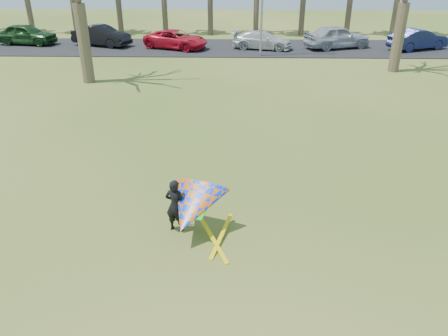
{
  "coord_description": "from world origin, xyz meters",
  "views": [
    {
      "loc": [
        0.31,
        -9.1,
        6.6
      ],
      "look_at": [
        0.0,
        2.0,
        1.1
      ],
      "focal_mm": 35.0,
      "sensor_mm": 36.0,
      "label": 1
    }
  ],
  "objects_px": {
    "car_2": "(176,39)",
    "car_3": "(262,40)",
    "car_0": "(26,34)",
    "car_4": "(337,37)",
    "car_1": "(101,36)",
    "car_5": "(418,39)",
    "kite_flyer": "(191,207)"
  },
  "relations": [
    {
      "from": "car_1",
      "to": "car_3",
      "type": "bearing_deg",
      "value": -73.41
    },
    {
      "from": "car_2",
      "to": "car_3",
      "type": "distance_m",
      "value": 6.49
    },
    {
      "from": "car_2",
      "to": "car_4",
      "type": "distance_m",
      "value": 12.12
    },
    {
      "from": "car_0",
      "to": "car_5",
      "type": "height_order",
      "value": "car_0"
    },
    {
      "from": "car_2",
      "to": "car_5",
      "type": "relative_size",
      "value": 1.07
    },
    {
      "from": "car_0",
      "to": "car_1",
      "type": "bearing_deg",
      "value": -85.43
    },
    {
      "from": "car_3",
      "to": "car_4",
      "type": "bearing_deg",
      "value": -72.32
    },
    {
      "from": "car_2",
      "to": "car_4",
      "type": "xyz_separation_m",
      "value": [
        12.11,
        0.45,
        0.17
      ]
    },
    {
      "from": "car_1",
      "to": "car_2",
      "type": "xyz_separation_m",
      "value": [
        5.89,
        -0.9,
        -0.09
      ]
    },
    {
      "from": "car_1",
      "to": "car_5",
      "type": "relative_size",
      "value": 1.02
    },
    {
      "from": "car_3",
      "to": "car_5",
      "type": "relative_size",
      "value": 0.98
    },
    {
      "from": "car_1",
      "to": "car_2",
      "type": "height_order",
      "value": "car_1"
    },
    {
      "from": "car_0",
      "to": "car_5",
      "type": "distance_m",
      "value": 29.97
    },
    {
      "from": "car_5",
      "to": "kite_flyer",
      "type": "xyz_separation_m",
      "value": [
        -14.59,
        -24.28,
        0.03
      ]
    },
    {
      "from": "car_0",
      "to": "car_2",
      "type": "relative_size",
      "value": 0.95
    },
    {
      "from": "car_3",
      "to": "kite_flyer",
      "type": "distance_m",
      "value": 24.35
    },
    {
      "from": "car_0",
      "to": "kite_flyer",
      "type": "bearing_deg",
      "value": -140.73
    },
    {
      "from": "car_2",
      "to": "car_3",
      "type": "relative_size",
      "value": 1.09
    },
    {
      "from": "car_1",
      "to": "car_5",
      "type": "xyz_separation_m",
      "value": [
        23.93,
        -0.78,
        -0.02
      ]
    },
    {
      "from": "car_1",
      "to": "car_3",
      "type": "distance_m",
      "value": 12.41
    },
    {
      "from": "car_1",
      "to": "car_5",
      "type": "distance_m",
      "value": 23.94
    },
    {
      "from": "car_3",
      "to": "car_2",
      "type": "bearing_deg",
      "value": 103.07
    },
    {
      "from": "car_1",
      "to": "car_2",
      "type": "relative_size",
      "value": 0.96
    },
    {
      "from": "car_4",
      "to": "car_5",
      "type": "height_order",
      "value": "car_4"
    },
    {
      "from": "car_0",
      "to": "car_3",
      "type": "height_order",
      "value": "car_0"
    },
    {
      "from": "car_3",
      "to": "car_5",
      "type": "xyz_separation_m",
      "value": [
        11.55,
        0.12,
        0.1
      ]
    },
    {
      "from": "car_4",
      "to": "kite_flyer",
      "type": "height_order",
      "value": "kite_flyer"
    },
    {
      "from": "car_5",
      "to": "car_3",
      "type": "bearing_deg",
      "value": 67.98
    },
    {
      "from": "kite_flyer",
      "to": "car_1",
      "type": "bearing_deg",
      "value": 110.42
    },
    {
      "from": "kite_flyer",
      "to": "car_0",
      "type": "bearing_deg",
      "value": 121.12
    },
    {
      "from": "car_3",
      "to": "car_5",
      "type": "height_order",
      "value": "car_5"
    },
    {
      "from": "car_3",
      "to": "car_4",
      "type": "distance_m",
      "value": 5.65
    }
  ]
}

